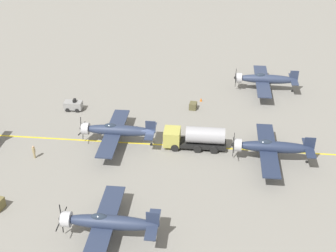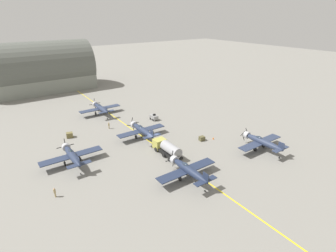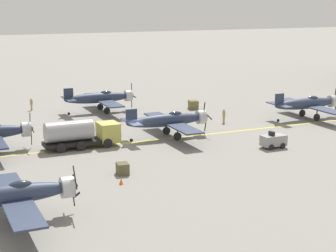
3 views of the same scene
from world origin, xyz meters
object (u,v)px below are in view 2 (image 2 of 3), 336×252
at_px(ground_crew_inspecting, 55,192).
at_px(supply_crate_mid_lane, 70,135).
at_px(airplane_mid_left, 72,155).
at_px(ground_crew_walking, 109,125).
at_px(airplane_far_center, 100,108).
at_px(tow_tractor, 154,117).
at_px(traffic_cone, 213,138).
at_px(airplane_near_center, 188,169).
at_px(fuel_tanker, 167,148).
at_px(airplane_mid_center, 142,130).
at_px(airplane_near_right, 262,142).
at_px(supply_crate_by_tanker, 202,138).
at_px(hangar, 40,71).

height_order(ground_crew_inspecting, supply_crate_mid_lane, ground_crew_inspecting).
xyz_separation_m(airplane_mid_left, ground_crew_walking, (12.86, 12.17, -1.05)).
relative_size(airplane_far_center, airplane_mid_left, 1.00).
xyz_separation_m(tow_tractor, ground_crew_inspecting, (-31.13, -19.37, 0.15)).
bearing_deg(traffic_cone, airplane_far_center, 116.18).
bearing_deg(airplane_near_center, fuel_tanker, 88.32).
height_order(airplane_mid_center, supply_crate_mid_lane, airplane_mid_center).
bearing_deg(ground_crew_inspecting, airplane_near_right, -12.62).
distance_m(airplane_mid_center, tow_tractor, 11.89).
distance_m(airplane_far_center, tow_tractor, 16.41).
relative_size(airplane_near_center, tow_tractor, 4.62).
bearing_deg(tow_tractor, airplane_near_center, -110.50).
bearing_deg(ground_crew_inspecting, traffic_cone, 1.09).
distance_m(airplane_near_center, supply_crate_by_tanker, 16.29).
bearing_deg(ground_crew_walking, traffic_cone, -48.55).
height_order(fuel_tanker, hangar, hangar).
distance_m(airplane_near_right, airplane_mid_center, 27.13).
relative_size(ground_crew_walking, supply_crate_by_tanker, 1.45).
height_order(airplane_far_center, airplane_near_center, airplane_far_center).
bearing_deg(ground_crew_inspecting, supply_crate_mid_lane, 68.33).
bearing_deg(ground_crew_walking, hangar, 96.73).
distance_m(airplane_mid_left, fuel_tanker, 18.99).
bearing_deg(ground_crew_inspecting, airplane_mid_center, 26.18).
distance_m(supply_crate_by_tanker, traffic_cone, 2.87).
xyz_separation_m(supply_crate_by_tanker, hangar, (-20.83, 68.12, 7.13)).
relative_size(airplane_far_center, tow_tractor, 4.62).
height_order(fuel_tanker, tow_tractor, fuel_tanker).
height_order(airplane_mid_left, tow_tractor, airplane_mid_left).
bearing_deg(hangar, airplane_far_center, -77.92).
distance_m(supply_crate_mid_lane, hangar, 49.27).
bearing_deg(hangar, fuel_tanker, -81.46).
height_order(airplane_near_center, tow_tractor, airplane_near_center).
relative_size(airplane_far_center, ground_crew_walking, 6.77).
bearing_deg(airplane_mid_left, hangar, 83.76).
relative_size(airplane_near_right, tow_tractor, 4.62).
distance_m(airplane_near_center, supply_crate_mid_lane, 32.22).
bearing_deg(tow_tractor, fuel_tanker, -114.27).
distance_m(ground_crew_inspecting, supply_crate_mid_lane, 22.91).
bearing_deg(hangar, airplane_near_center, -83.99).
xyz_separation_m(airplane_near_center, airplane_mid_center, (1.91, 19.59, -0.00)).
height_order(airplane_near_center, supply_crate_mid_lane, airplane_near_center).
relative_size(tow_tractor, hangar, 0.07).
distance_m(airplane_near_center, ground_crew_inspecting, 22.42).
bearing_deg(tow_tractor, traffic_cone, -75.51).
relative_size(fuel_tanker, ground_crew_walking, 4.52).
xyz_separation_m(ground_crew_inspecting, supply_crate_by_tanker, (33.32, 1.77, -0.43)).
xyz_separation_m(airplane_far_center, supply_crate_mid_lane, (-12.15, -10.62, -1.40)).
height_order(airplane_near_center, ground_crew_walking, airplane_near_center).
bearing_deg(airplane_far_center, supply_crate_mid_lane, -122.47).
distance_m(ground_crew_walking, hangar, 49.98).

